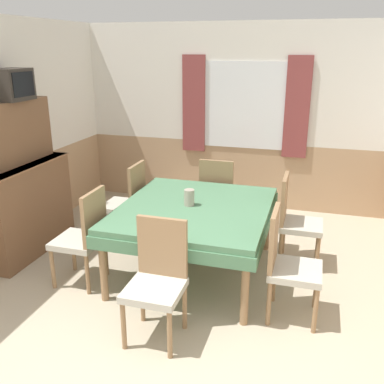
{
  "coord_description": "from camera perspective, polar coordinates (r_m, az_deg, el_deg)",
  "views": [
    {
      "loc": [
        1.17,
        -1.88,
        2.26
      ],
      "look_at": [
        0.03,
        2.0,
        0.89
      ],
      "focal_mm": 40.0,
      "sensor_mm": 36.0,
      "label": 1
    }
  ],
  "objects": [
    {
      "name": "wall_left",
      "position": [
        5.29,
        -23.83,
        6.69
      ],
      "size": [
        0.05,
        4.55,
        2.6
      ],
      "color": "white",
      "rests_on": "ground_plane"
    },
    {
      "name": "chair_head_near",
      "position": [
        3.49,
        -4.63,
        -11.2
      ],
      "size": [
        0.44,
        0.44,
        0.98
      ],
      "rotation": [
        0.0,
        0.0,
        3.14
      ],
      "color": "#93704C",
      "rests_on": "ground_plane"
    },
    {
      "name": "tv",
      "position": [
        5.01,
        -22.86,
        13.06
      ],
      "size": [
        0.29,
        0.41,
        0.33
      ],
      "color": "#2D2823",
      "rests_on": "sideboard"
    },
    {
      "name": "chair_left_near",
      "position": [
        4.32,
        -14.18,
        -5.55
      ],
      "size": [
        0.44,
        0.44,
        0.98
      ],
      "rotation": [
        0.0,
        0.0,
        1.57
      ],
      "color": "#93704C",
      "rests_on": "ground_plane"
    },
    {
      "name": "chair_right_near",
      "position": [
        3.79,
        12.58,
        -9.04
      ],
      "size": [
        0.44,
        0.44,
        0.98
      ],
      "rotation": [
        0.0,
        0.0,
        4.71
      ],
      "color": "#93704C",
      "rests_on": "ground_plane"
    },
    {
      "name": "chair_head_window",
      "position": [
        5.36,
        3.49,
        -0.21
      ],
      "size": [
        0.44,
        0.44,
        0.98
      ],
      "color": "#93704C",
      "rests_on": "ground_plane"
    },
    {
      "name": "dining_table",
      "position": [
        4.35,
        0.33,
        -3.15
      ],
      "size": [
        1.51,
        1.69,
        0.74
      ],
      "color": "#4C7A56",
      "rests_on": "ground_plane"
    },
    {
      "name": "chair_right_far",
      "position": [
        4.72,
        13.55,
        -3.38
      ],
      "size": [
        0.44,
        0.44,
        0.98
      ],
      "rotation": [
        0.0,
        0.0,
        4.71
      ],
      "color": "#93704C",
      "rests_on": "ground_plane"
    },
    {
      "name": "chair_left_far",
      "position": [
        5.16,
        -8.52,
        -1.13
      ],
      "size": [
        0.44,
        0.44,
        0.98
      ],
      "rotation": [
        0.0,
        0.0,
        1.57
      ],
      "color": "#93704C",
      "rests_on": "ground_plane"
    },
    {
      "name": "vase",
      "position": [
        4.31,
        -0.37,
        -0.74
      ],
      "size": [
        0.1,
        0.1,
        0.17
      ],
      "color": "#A39989",
      "rests_on": "dining_table"
    },
    {
      "name": "wall_back",
      "position": [
        6.24,
        5.61,
        9.92
      ],
      "size": [
        4.77,
        0.1,
        2.6
      ],
      "color": "white",
      "rests_on": "ground_plane"
    },
    {
      "name": "sideboard",
      "position": [
        5.16,
        -21.84,
        0.17
      ],
      "size": [
        0.46,
        1.28,
        1.72
      ],
      "color": "brown",
      "rests_on": "ground_plane"
    }
  ]
}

